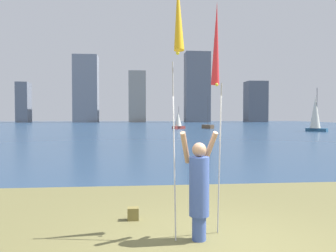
% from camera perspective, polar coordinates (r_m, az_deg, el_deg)
% --- Properties ---
extents(ground, '(120.00, 138.00, 0.12)m').
position_cam_1_polar(ground, '(56.42, -4.11, -0.46)').
color(ground, brown).
extents(person, '(0.69, 0.51, 1.88)m').
position_cam_1_polar(person, '(5.90, 5.29, -10.23)').
color(person, '#3F59A5').
rests_on(person, ground).
extents(kite_flag_left, '(0.16, 1.03, 4.32)m').
position_cam_1_polar(kite_flag_left, '(5.55, 1.73, 17.07)').
color(kite_flag_left, '#B2B2B7').
rests_on(kite_flag_left, ground).
extents(kite_flag_right, '(0.16, 0.58, 4.26)m').
position_cam_1_polar(kite_flag_right, '(6.46, 8.18, 12.94)').
color(kite_flag_right, '#B2B2B7').
rests_on(kite_flag_right, ground).
extents(bag, '(0.23, 0.19, 0.26)m').
position_cam_1_polar(bag, '(7.19, -5.93, -14.57)').
color(bag, olive).
rests_on(bag, ground).
extents(sailboat_2, '(2.28, 1.98, 3.58)m').
position_cam_1_polar(sailboat_2, '(54.17, 1.73, 0.89)').
color(sailboat_2, maroon).
rests_on(sailboat_2, ground).
extents(sailboat_4, '(1.81, 2.35, 5.39)m').
position_cam_1_polar(sailboat_4, '(56.13, 6.76, -0.05)').
color(sailboat_4, brown).
rests_on(sailboat_4, ground).
extents(sailboat_6, '(2.33, 2.58, 5.92)m').
position_cam_1_polar(sailboat_6, '(49.89, 23.72, 1.88)').
color(sailboat_6, '#2D6084').
rests_on(sailboat_6, ground).
extents(skyline_tower_0, '(3.68, 4.78, 12.59)m').
position_cam_1_polar(skyline_tower_0, '(115.15, -23.29, 3.71)').
color(skyline_tower_0, slate).
rests_on(skyline_tower_0, ground).
extents(skyline_tower_1, '(7.74, 5.32, 21.41)m').
position_cam_1_polar(skyline_tower_1, '(111.57, -13.76, 6.14)').
color(skyline_tower_1, gray).
rests_on(skyline_tower_1, ground).
extents(skyline_tower_2, '(5.47, 7.12, 16.42)m').
position_cam_1_polar(skyline_tower_2, '(110.56, -5.25, 4.92)').
color(skyline_tower_2, gray).
rests_on(skyline_tower_2, ground).
extents(skyline_tower_3, '(7.96, 5.80, 22.69)m').
position_cam_1_polar(skyline_tower_3, '(110.98, 4.96, 6.53)').
color(skyline_tower_3, slate).
rests_on(skyline_tower_3, ground).
extents(skyline_tower_4, '(6.64, 5.80, 13.47)m').
position_cam_1_polar(skyline_tower_4, '(116.06, 14.63, 4.00)').
color(skyline_tower_4, '#565B66').
rests_on(skyline_tower_4, ground).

